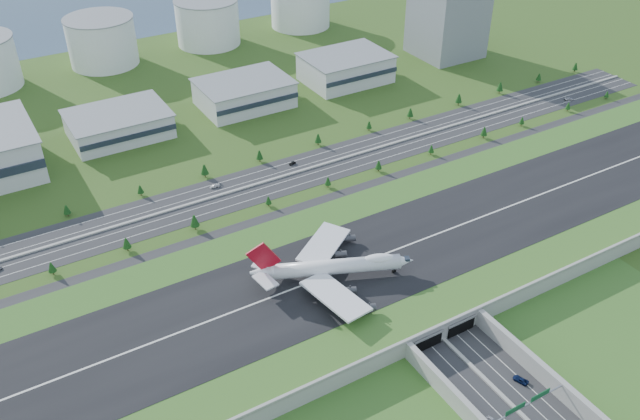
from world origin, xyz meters
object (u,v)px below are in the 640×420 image
boeing_747 (333,267)px  car_2 (521,380)px  car_0 (492,420)px  car_5 (292,163)px  car_7 (215,186)px  office_tower (448,19)px  car_6 (569,99)px

boeing_747 → car_2: 87.99m
car_0 → car_2: bearing=10.0°
car_0 → car_2: size_ratio=0.70×
car_5 → car_7: (-48.43, -0.16, 0.09)m
car_0 → car_7: 195.93m
office_tower → car_6: bearing=-80.3°
car_2 → car_0: bearing=1.7°
car_6 → car_7: (-252.74, 19.65, -0.02)m
office_tower → car_7: 252.27m
car_7 → office_tower: bearing=113.5°
boeing_747 → car_2: size_ratio=11.31×
car_0 → car_2: 23.51m
car_5 → car_2: bearing=-15.6°
car_2 → car_7: bearing=-95.7°
car_0 → car_7: (-22.94, 194.58, 0.09)m
car_6 → car_7: 253.51m
car_0 → car_5: (25.49, 194.74, -0.01)m
car_0 → car_6: bearing=26.4°
car_7 → car_2: bearing=15.9°
office_tower → car_7: office_tower is taller
car_2 → car_5: bearing=-110.3°
office_tower → car_0: size_ratio=13.08×
office_tower → car_7: (-233.86, -90.78, -26.58)m
boeing_747 → car_7: boeing_747 is taller
car_7 → car_5: bearing=92.5°
boeing_747 → car_5: 113.97m
car_7 → car_0: bearing=9.1°
car_5 → car_7: 48.43m
car_5 → car_7: bearing=-104.3°
car_2 → car_5: (3.53, 186.36, -0.13)m
car_5 → car_6: (204.31, -19.81, 0.11)m
office_tower → car_6: (18.88, -110.44, -26.56)m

